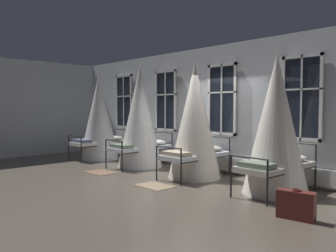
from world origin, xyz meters
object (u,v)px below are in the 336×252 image
Objects in this scene: cot_fourth at (276,126)px; cot_second at (140,118)px; suitcase_dark at (296,205)px; cot_first at (99,118)px; cot_third at (195,122)px.

cot_second is at bearing 91.20° from cot_fourth.
cot_fourth is at bearing -89.50° from cot_second.
cot_fourth reaches higher than suitcase_dark.
cot_fourth is at bearing 121.21° from suitcase_dark.
cot_first is 6.44m from cot_fourth.
cot_third reaches higher than suitcase_dark.
cot_second is (2.11, 0.05, 0.06)m from cot_first.
cot_second is 1.05× the size of cot_fourth.
cot_third is 3.64m from suitcase_dark.
cot_first reaches higher than cot_fourth.
cot_fourth is at bearing -91.85° from cot_third.
suitcase_dark is (7.48, -1.20, -1.14)m from cot_first.
cot_fourth is (4.33, -0.02, -0.07)m from cot_second.
suitcase_dark is at bearing -112.49° from cot_third.
cot_first is 1.01× the size of cot_fourth.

